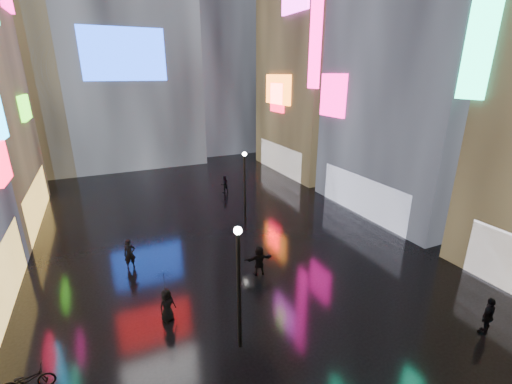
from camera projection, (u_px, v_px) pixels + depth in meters
ground at (209, 224)px, 24.45m from camera, size 140.00×140.00×0.00m
building_right_far at (325, 34)px, 34.71m from camera, size 10.28×12.00×28.00m
tower_flank_right at (210, 18)px, 44.71m from camera, size 12.00×12.00×34.00m
lamp_near at (239, 282)px, 12.61m from camera, size 0.30×0.30×5.20m
lamp_far at (245, 184)px, 23.87m from camera, size 0.30×0.30×5.20m
pedestrian_3 at (488, 316)px, 13.98m from camera, size 1.06×0.60×1.70m
pedestrian_4 at (167, 305)px, 14.77m from camera, size 0.89×0.76×1.53m
pedestrian_5 at (259, 260)px, 18.14m from camera, size 1.60×0.67×1.67m
pedestrian_6 at (130, 254)px, 18.76m from camera, size 0.68×0.51×1.70m
pedestrian_7 at (224, 184)px, 30.76m from camera, size 0.85×0.72×1.54m
umbrella_2 at (165, 281)px, 14.38m from camera, size 1.30×1.30×0.84m
bicycle at (27, 380)px, 11.52m from camera, size 1.73×0.71×0.89m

